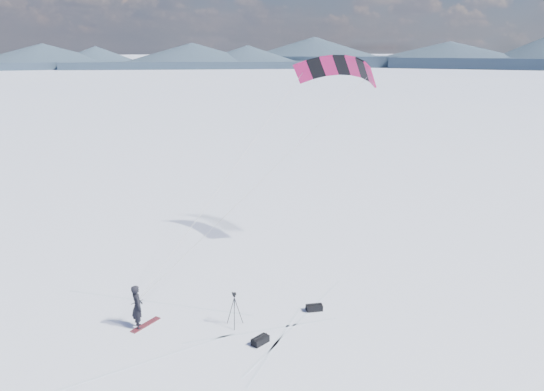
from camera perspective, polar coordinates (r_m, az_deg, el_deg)
ground at (r=22.21m, az=-7.03°, el=-14.73°), size 1800.00×1800.00×0.00m
horizon_hills at (r=20.50m, az=-7.39°, el=-5.12°), size 704.00×705.94×9.38m
snow_tracks at (r=21.46m, az=-10.22°, el=-16.03°), size 13.93×10.25×0.01m
snowkiter at (r=23.30m, az=-14.13°, el=-13.58°), size 0.52×0.73×1.89m
snowboard at (r=23.38m, az=-13.44°, el=-13.37°), size 1.47×0.87×0.04m
tripod at (r=22.36m, az=-4.07°, el=-11.62°), size 0.62×0.70×1.50m
gear_bag_a at (r=21.48m, az=-1.27°, el=-15.30°), size 0.79×0.51×0.33m
gear_bag_b at (r=23.92m, az=4.57°, el=-11.92°), size 0.79×0.59×0.33m
power_kite at (r=29.89m, az=7.03°, el=13.20°), size 14.27×5.98×9.67m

